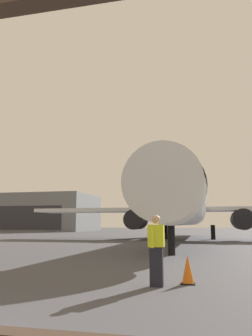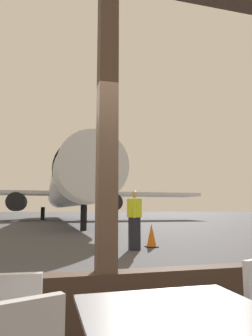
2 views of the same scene
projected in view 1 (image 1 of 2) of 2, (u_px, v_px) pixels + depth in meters
ground_plane at (180, 237)px, 41.64m from camera, size 220.00×220.00×0.00m
airplane at (186, 206)px, 31.45m from camera, size 31.68×37.01×10.07m
ground_crew_worker at (156, 249)px, 8.36m from camera, size 0.40×0.55×1.74m
traffic_cone at (188, 270)px, 8.63m from camera, size 0.36×0.36×0.73m
distant_hangar at (46, 213)px, 77.56m from camera, size 21.15×16.58×8.19m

